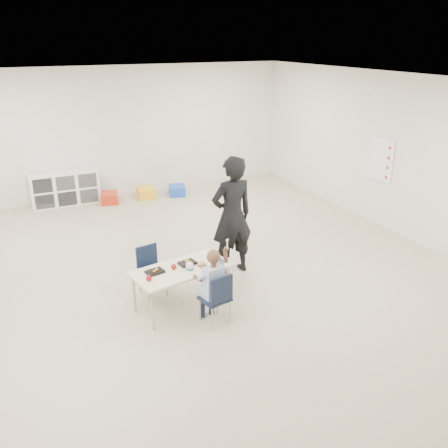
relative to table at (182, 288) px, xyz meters
name	(u,v)px	position (x,y,z in m)	size (l,w,h in m)	color
room	(192,189)	(0.45, 0.68, 1.11)	(9.00, 9.02, 2.80)	beige
table	(182,288)	(0.00, 0.00, 0.00)	(1.35, 0.84, 0.58)	beige
chair_near	(215,298)	(0.24, -0.50, 0.05)	(0.34, 0.31, 0.69)	black
chair_far	(152,272)	(-0.24, 0.50, 0.05)	(0.34, 0.31, 0.69)	black
child	(215,283)	(0.24, -0.50, 0.25)	(0.46, 0.46, 1.09)	#B3CBF2
lunch_tray_near	(188,263)	(0.12, 0.08, 0.30)	(0.22, 0.16, 0.03)	black
lunch_tray_far	(155,272)	(-0.35, 0.03, 0.30)	(0.22, 0.16, 0.03)	black
milk_carton	(190,267)	(0.07, -0.10, 0.33)	(0.07, 0.07, 0.10)	white
bread_roll	(202,264)	(0.27, -0.06, 0.32)	(0.09, 0.09, 0.07)	tan
apple_near	(174,267)	(-0.10, 0.02, 0.32)	(0.07, 0.07, 0.07)	maroon
apple_far	(149,278)	(-0.48, -0.14, 0.32)	(0.07, 0.07, 0.07)	maroon
cubby_shelf	(65,189)	(-0.75, 4.96, 0.06)	(1.40, 0.40, 0.70)	white
rules_poster	(381,159)	(4.43, 1.28, 0.96)	(0.02, 0.60, 0.80)	white
adult	(232,216)	(1.05, 0.64, 0.61)	(0.66, 0.43, 1.81)	black
bin_red	(109,198)	(0.10, 4.66, -0.18)	(0.35, 0.45, 0.22)	red
bin_yellow	(146,193)	(0.92, 4.66, -0.18)	(0.36, 0.46, 0.22)	#FFAE1A
bin_blue	(177,190)	(1.60, 4.54, -0.19)	(0.34, 0.44, 0.21)	blue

